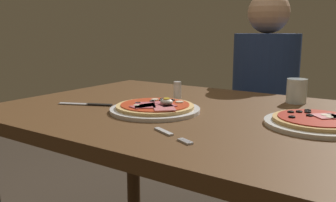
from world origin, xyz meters
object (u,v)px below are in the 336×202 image
(pizza_across_left, at_px, (316,122))
(fork, at_px, (170,134))
(pizza_foreground, at_px, (155,108))
(dining_table, at_px, (183,140))
(knife, at_px, (89,104))
(diner_person, at_px, (263,117))
(salt_shaker, at_px, (177,90))
(water_glass_near, at_px, (297,93))

(pizza_across_left, height_order, fork, pizza_across_left)
(pizza_foreground, bearing_deg, dining_table, 58.86)
(fork, distance_m, knife, 0.46)
(pizza_across_left, bearing_deg, fork, -133.68)
(knife, xyz_separation_m, diner_person, (0.33, 0.87, -0.18))
(salt_shaker, bearing_deg, pizza_across_left, -12.66)
(knife, bearing_deg, fork, -18.52)
(knife, height_order, diner_person, diner_person)
(pizza_across_left, relative_size, water_glass_near, 3.18)
(pizza_across_left, relative_size, salt_shaker, 4.16)
(fork, relative_size, salt_shaker, 2.23)
(salt_shaker, bearing_deg, knife, -125.99)
(water_glass_near, bearing_deg, knife, -142.94)
(pizza_foreground, xyz_separation_m, knife, (-0.25, -0.05, -0.01))
(pizza_across_left, distance_m, fork, 0.41)
(pizza_across_left, relative_size, diner_person, 0.24)
(dining_table, xyz_separation_m, pizza_foreground, (-0.05, -0.09, 0.12))
(diner_person, bearing_deg, knife, 69.27)
(fork, distance_m, diner_person, 1.04)
(pizza_across_left, height_order, knife, pizza_across_left)
(knife, relative_size, diner_person, 0.16)
(pizza_across_left, xyz_separation_m, water_glass_near, (-0.13, 0.30, 0.03))
(knife, bearing_deg, pizza_across_left, 11.84)
(pizza_across_left, distance_m, knife, 0.74)
(fork, height_order, diner_person, diner_person)
(water_glass_near, distance_m, fork, 0.61)
(fork, height_order, salt_shaker, salt_shaker)
(fork, bearing_deg, dining_table, 115.29)
(pizza_across_left, bearing_deg, salt_shaker, 167.34)
(knife, height_order, salt_shaker, salt_shaker)
(knife, bearing_deg, dining_table, 23.66)
(pizza_across_left, bearing_deg, pizza_foreground, -167.49)
(pizza_foreground, xyz_separation_m, fork, (0.18, -0.19, -0.01))
(dining_table, relative_size, pizza_foreground, 4.17)
(pizza_across_left, bearing_deg, knife, -168.16)
(dining_table, relative_size, fork, 8.11)
(pizza_foreground, bearing_deg, salt_shaker, 104.43)
(pizza_across_left, xyz_separation_m, knife, (-0.72, -0.15, -0.01))
(pizza_across_left, xyz_separation_m, fork, (-0.28, -0.30, -0.01))
(knife, xyz_separation_m, salt_shaker, (0.20, 0.27, 0.03))
(water_glass_near, distance_m, knife, 0.74)
(fork, relative_size, diner_person, 0.13)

